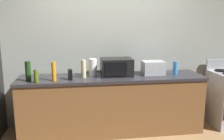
{
  "coord_description": "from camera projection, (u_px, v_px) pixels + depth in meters",
  "views": [
    {
      "loc": [
        -0.52,
        -3.25,
        1.77
      ],
      "look_at": [
        0.0,
        0.4,
        1.0
      ],
      "focal_mm": 39.56,
      "sensor_mm": 36.0,
      "label": 1
    }
  ],
  "objects": [
    {
      "name": "counter_run",
      "position": [
        112.0,
        104.0,
        3.87
      ],
      "size": [
        2.84,
        0.64,
        0.9
      ],
      "color": "brown",
      "rests_on": "ground_plane"
    },
    {
      "name": "bottle_hand_soap",
      "position": [
        84.0,
        69.0,
        3.67
      ],
      "size": [
        0.07,
        0.07,
        0.27
      ],
      "primitive_type": "cylinder",
      "color": "beige",
      "rests_on": "counter_run"
    },
    {
      "name": "cordless_phone",
      "position": [
        70.0,
        75.0,
        3.57
      ],
      "size": [
        0.07,
        0.12,
        0.15
      ],
      "primitive_type": "cube",
      "rotation": [
        0.0,
        0.0,
        0.15
      ],
      "color": "black",
      "rests_on": "counter_run"
    },
    {
      "name": "bottle_olive_oil",
      "position": [
        36.0,
        76.0,
        3.38
      ],
      "size": [
        0.06,
        0.06,
        0.19
      ],
      "primitive_type": "cylinder",
      "color": "#4C6B19",
      "rests_on": "counter_run"
    },
    {
      "name": "toaster_oven",
      "position": [
        153.0,
        68.0,
        3.91
      ],
      "size": [
        0.34,
        0.26,
        0.21
      ],
      "primitive_type": "cube",
      "color": "#B7BABF",
      "rests_on": "counter_run"
    },
    {
      "name": "back_wall",
      "position": [
        109.0,
        44.0,
        4.09
      ],
      "size": [
        6.4,
        0.1,
        2.7
      ],
      "primitive_type": "cube",
      "color": "#9EA399",
      "rests_on": "ground_plane"
    },
    {
      "name": "microwave",
      "position": [
        117.0,
        67.0,
        3.81
      ],
      "size": [
        0.48,
        0.35,
        0.27
      ],
      "color": "black",
      "rests_on": "counter_run"
    },
    {
      "name": "paper_towel_roll",
      "position": [
        93.0,
        68.0,
        3.76
      ],
      "size": [
        0.12,
        0.12,
        0.27
      ],
      "primitive_type": "cylinder",
      "color": "white",
      "rests_on": "counter_run"
    },
    {
      "name": "bottle_dish_soap",
      "position": [
        54.0,
        71.0,
        3.49
      ],
      "size": [
        0.06,
        0.06,
        0.28
      ],
      "primitive_type": "cylinder",
      "color": "orange",
      "rests_on": "counter_run"
    },
    {
      "name": "bottle_wine",
      "position": [
        28.0,
        71.0,
        3.46
      ],
      "size": [
        0.08,
        0.08,
        0.29
      ],
      "primitive_type": "cylinder",
      "color": "#1E3F19",
      "rests_on": "counter_run"
    },
    {
      "name": "bottle_spray_cleaner",
      "position": [
        175.0,
        68.0,
        3.9
      ],
      "size": [
        0.07,
        0.07,
        0.21
      ],
      "primitive_type": "cylinder",
      "color": "#338CE5",
      "rests_on": "counter_run"
    }
  ]
}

